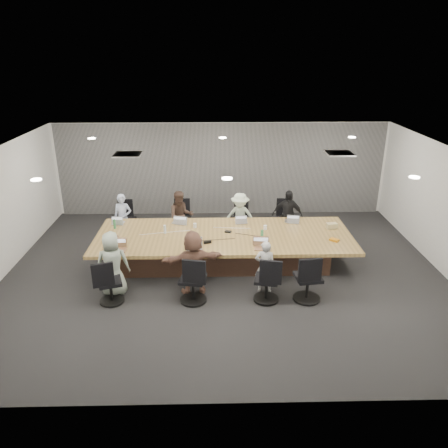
{
  "coord_description": "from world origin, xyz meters",
  "views": [
    {
      "loc": [
        -0.22,
        -8.92,
        4.82
      ],
      "look_at": [
        0.0,
        0.4,
        1.05
      ],
      "focal_mm": 35.0,
      "sensor_mm": 36.0,
      "label": 1
    }
  ],
  "objects_px": {
    "chair_6": "(267,283)",
    "canvas_bag": "(332,226)",
    "chair_3": "(285,222)",
    "laptop_2": "(241,222)",
    "conference_table": "(224,248)",
    "mug_brown": "(117,238)",
    "laptop_3": "(291,221)",
    "person_4": "(113,264)",
    "chair_2": "(239,223)",
    "bottle_green_right": "(262,235)",
    "chair_4": "(110,285)",
    "person_5": "(193,263)",
    "person_6": "(265,267)",
    "bottle_clear": "(165,229)",
    "laptop_6": "(262,248)",
    "chair_7": "(308,281)",
    "snack_packet": "(334,240)",
    "person_3": "(287,215)",
    "laptop_1": "(179,222)",
    "person_2": "(240,217)",
    "person_1": "(181,216)",
    "stapler": "(207,242)",
    "chair_5": "(193,283)",
    "laptop_0": "(118,223)",
    "person_0": "(123,218)",
    "laptop_4": "(118,250)",
    "chair_1": "(182,222)",
    "bottle_green_left": "(115,224)",
    "laptop_5": "(194,249)"
  },
  "relations": [
    {
      "from": "person_4",
      "to": "bottle_green_right",
      "type": "xyz_separation_m",
      "value": [
        3.19,
        1.05,
        0.16
      ]
    },
    {
      "from": "laptop_5",
      "to": "chair_3",
      "type": "bearing_deg",
      "value": 45.91
    },
    {
      "from": "conference_table",
      "to": "laptop_3",
      "type": "xyz_separation_m",
      "value": [
        1.72,
        0.8,
        0.35
      ]
    },
    {
      "from": "person_3",
      "to": "chair_5",
      "type": "bearing_deg",
      "value": -114.83
    },
    {
      "from": "laptop_3",
      "to": "person_5",
      "type": "xyz_separation_m",
      "value": [
        -2.38,
        -2.15,
        -0.05
      ]
    },
    {
      "from": "chair_1",
      "to": "canvas_bag",
      "type": "distance_m",
      "value": 4.0
    },
    {
      "from": "person_5",
      "to": "person_6",
      "type": "bearing_deg",
      "value": 167.06
    },
    {
      "from": "chair_1",
      "to": "person_4",
      "type": "xyz_separation_m",
      "value": [
        -1.22,
        -3.05,
        0.3
      ]
    },
    {
      "from": "conference_table",
      "to": "person_3",
      "type": "xyz_separation_m",
      "value": [
        1.72,
        1.35,
        0.29
      ]
    },
    {
      "from": "conference_table",
      "to": "chair_5",
      "type": "bearing_deg",
      "value": -111.38
    },
    {
      "from": "person_5",
      "to": "mug_brown",
      "type": "relative_size",
      "value": 12.24
    },
    {
      "from": "bottle_green_left",
      "to": "bottle_clear",
      "type": "xyz_separation_m",
      "value": [
        1.25,
        -0.33,
        -0.01
      ]
    },
    {
      "from": "chair_6",
      "to": "laptop_5",
      "type": "distance_m",
      "value": 1.77
    },
    {
      "from": "conference_table",
      "to": "laptop_1",
      "type": "bearing_deg",
      "value": 144.02
    },
    {
      "from": "chair_6",
      "to": "laptop_3",
      "type": "bearing_deg",
      "value": 82.14
    },
    {
      "from": "chair_3",
      "to": "laptop_2",
      "type": "height_order",
      "value": "chair_3"
    },
    {
      "from": "chair_1",
      "to": "chair_2",
      "type": "xyz_separation_m",
      "value": [
        1.56,
        0.0,
        -0.04
      ]
    },
    {
      "from": "laptop_0",
      "to": "laptop_4",
      "type": "bearing_deg",
      "value": 104.81
    },
    {
      "from": "bottle_green_right",
      "to": "person_4",
      "type": "bearing_deg",
      "value": -161.79
    },
    {
      "from": "laptop_4",
      "to": "stapler",
      "type": "relative_size",
      "value": 2.01
    },
    {
      "from": "bottle_clear",
      "to": "stapler",
      "type": "bearing_deg",
      "value": -30.68
    },
    {
      "from": "chair_6",
      "to": "canvas_bag",
      "type": "distance_m",
      "value": 2.74
    },
    {
      "from": "chair_3",
      "to": "stapler",
      "type": "bearing_deg",
      "value": 48.83
    },
    {
      "from": "chair_4",
      "to": "chair_7",
      "type": "xyz_separation_m",
      "value": [
        3.99,
        0.0,
        0.05
      ]
    },
    {
      "from": "laptop_1",
      "to": "person_2",
      "type": "distance_m",
      "value": 1.66
    },
    {
      "from": "person_0",
      "to": "laptop_3",
      "type": "relative_size",
      "value": 4.23
    },
    {
      "from": "laptop_4",
      "to": "bottle_clear",
      "type": "height_order",
      "value": "bottle_clear"
    },
    {
      "from": "person_4",
      "to": "bottle_clear",
      "type": "distance_m",
      "value": 1.74
    },
    {
      "from": "conference_table",
      "to": "mug_brown",
      "type": "xyz_separation_m",
      "value": [
        -2.46,
        -0.27,
        0.4
      ]
    },
    {
      "from": "person_1",
      "to": "chair_7",
      "type": "bearing_deg",
      "value": -59.51
    },
    {
      "from": "person_3",
      "to": "mug_brown",
      "type": "relative_size",
      "value": 12.15
    },
    {
      "from": "chair_3",
      "to": "laptop_1",
      "type": "xyz_separation_m",
      "value": [
        -2.82,
        -0.9,
        0.37
      ]
    },
    {
      "from": "chair_7",
      "to": "laptop_0",
      "type": "distance_m",
      "value": 4.98
    },
    {
      "from": "chair_4",
      "to": "canvas_bag",
      "type": "xyz_separation_m",
      "value": [
        4.96,
        2.02,
        0.42
      ]
    },
    {
      "from": "chair_7",
      "to": "snack_packet",
      "type": "distance_m",
      "value": 1.57
    },
    {
      "from": "person_2",
      "to": "bottle_clear",
      "type": "xyz_separation_m",
      "value": [
        -1.85,
        -1.24,
        0.18
      ]
    },
    {
      "from": "conference_table",
      "to": "bottle_clear",
      "type": "bearing_deg",
      "value": 175.46
    },
    {
      "from": "person_6",
      "to": "bottle_clear",
      "type": "relative_size",
      "value": 5.69
    },
    {
      "from": "laptop_6",
      "to": "canvas_bag",
      "type": "bearing_deg",
      "value": 38.81
    },
    {
      "from": "chair_6",
      "to": "canvas_bag",
      "type": "height_order",
      "value": "canvas_bag"
    },
    {
      "from": "chair_3",
      "to": "bottle_green_left",
      "type": "height_order",
      "value": "bottle_green_left"
    },
    {
      "from": "person_2",
      "to": "laptop_2",
      "type": "distance_m",
      "value": 0.56
    },
    {
      "from": "chair_6",
      "to": "chair_7",
      "type": "bearing_deg",
      "value": 11.8
    },
    {
      "from": "laptop_3",
      "to": "stapler",
      "type": "xyz_separation_m",
      "value": [
        -2.1,
        -1.29,
        0.02
      ]
    },
    {
      "from": "person_0",
      "to": "person_2",
      "type": "xyz_separation_m",
      "value": [
        3.09,
        0.0,
        0.0
      ]
    },
    {
      "from": "laptop_3",
      "to": "person_4",
      "type": "bearing_deg",
      "value": 36.5
    },
    {
      "from": "laptop_0",
      "to": "person_6",
      "type": "xyz_separation_m",
      "value": [
        3.46,
        -2.15,
        -0.17
      ]
    },
    {
      "from": "bottle_clear",
      "to": "chair_3",
      "type": "bearing_deg",
      "value": 27.07
    },
    {
      "from": "person_1",
      "to": "stapler",
      "type": "xyz_separation_m",
      "value": [
        0.72,
        -1.84,
        0.08
      ]
    },
    {
      "from": "chair_2",
      "to": "bottle_green_right",
      "type": "height_order",
      "value": "bottle_green_right"
    }
  ]
}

